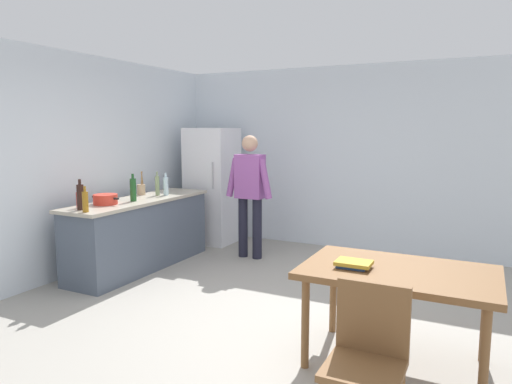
% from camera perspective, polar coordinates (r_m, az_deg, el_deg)
% --- Properties ---
extents(ground_plane, '(14.00, 14.00, 0.00)m').
position_cam_1_polar(ground_plane, '(4.58, -0.76, -15.15)').
color(ground_plane, '#9E998E').
extents(wall_back, '(6.40, 0.12, 2.70)m').
position_cam_1_polar(wall_back, '(7.03, 10.52, 4.11)').
color(wall_back, silver).
rests_on(wall_back, ground_plane).
extents(wall_left, '(0.12, 5.60, 2.70)m').
position_cam_1_polar(wall_left, '(6.03, -22.43, 3.07)').
color(wall_left, silver).
rests_on(wall_left, ground_plane).
extents(kitchen_counter, '(0.64, 2.20, 0.90)m').
position_cam_1_polar(kitchen_counter, '(6.16, -14.07, -4.95)').
color(kitchen_counter, '#4C5666').
rests_on(kitchen_counter, ground_plane).
extents(refrigerator, '(0.70, 0.67, 1.80)m').
position_cam_1_polar(refrigerator, '(7.30, -5.41, 0.79)').
color(refrigerator, white).
rests_on(refrigerator, ground_plane).
extents(person, '(0.70, 0.22, 1.70)m').
position_cam_1_polar(person, '(6.34, -0.77, 0.48)').
color(person, '#1E1E2D').
rests_on(person, ground_plane).
extents(dining_table, '(1.40, 0.90, 0.75)m').
position_cam_1_polar(dining_table, '(3.66, 17.13, -10.23)').
color(dining_table, brown).
rests_on(dining_table, ground_plane).
extents(chair, '(0.42, 0.42, 0.91)m').
position_cam_1_polar(chair, '(2.82, 13.58, -18.68)').
color(chair, brown).
rests_on(chair, ground_plane).
extents(cooking_pot, '(0.40, 0.28, 0.12)m').
position_cam_1_polar(cooking_pot, '(5.73, -18.08, -0.87)').
color(cooking_pot, red).
rests_on(cooking_pot, kitchen_counter).
extents(utensil_jar, '(0.11, 0.11, 0.32)m').
position_cam_1_polar(utensil_jar, '(6.43, -13.98, 0.36)').
color(utensil_jar, tan).
rests_on(utensil_jar, kitchen_counter).
extents(bottle_vinegar_tall, '(0.06, 0.06, 0.32)m').
position_cam_1_polar(bottle_vinegar_tall, '(6.31, -12.08, 0.80)').
color(bottle_vinegar_tall, gray).
rests_on(bottle_vinegar_tall, kitchen_counter).
extents(bottle_wine_dark, '(0.08, 0.08, 0.34)m').
position_cam_1_polar(bottle_wine_dark, '(5.42, -20.86, -0.55)').
color(bottle_wine_dark, black).
rests_on(bottle_wine_dark, kitchen_counter).
extents(bottle_sauce_red, '(0.06, 0.06, 0.24)m').
position_cam_1_polar(bottle_sauce_red, '(5.56, -21.00, -0.88)').
color(bottle_sauce_red, '#B22319').
rests_on(bottle_sauce_red, kitchen_counter).
extents(bottle_oil_amber, '(0.06, 0.06, 0.28)m').
position_cam_1_polar(bottle_oil_amber, '(5.26, -20.32, -1.10)').
color(bottle_oil_amber, '#996619').
rests_on(bottle_oil_amber, kitchen_counter).
extents(bottle_water_clear, '(0.07, 0.07, 0.30)m').
position_cam_1_polar(bottle_water_clear, '(6.32, -11.06, 0.74)').
color(bottle_water_clear, silver).
rests_on(bottle_water_clear, kitchen_counter).
extents(bottle_wine_green, '(0.08, 0.08, 0.34)m').
position_cam_1_polar(bottle_wine_green, '(5.88, -14.92, 0.30)').
color(bottle_wine_green, '#1E5123').
rests_on(bottle_wine_green, kitchen_counter).
extents(book_stack, '(0.26, 0.19, 0.05)m').
position_cam_1_polar(book_stack, '(3.58, 11.90, -8.67)').
color(book_stack, '#284C8E').
rests_on(book_stack, dining_table).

